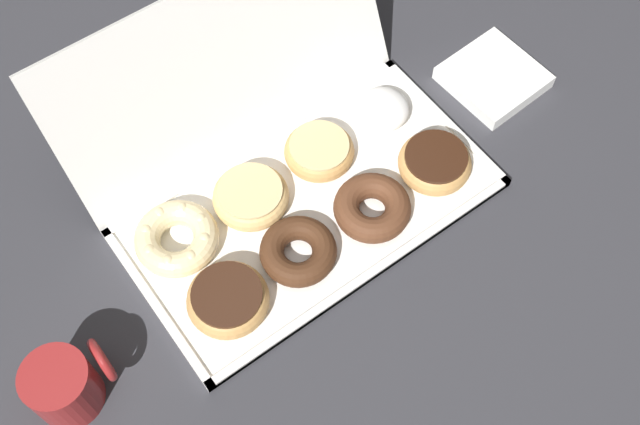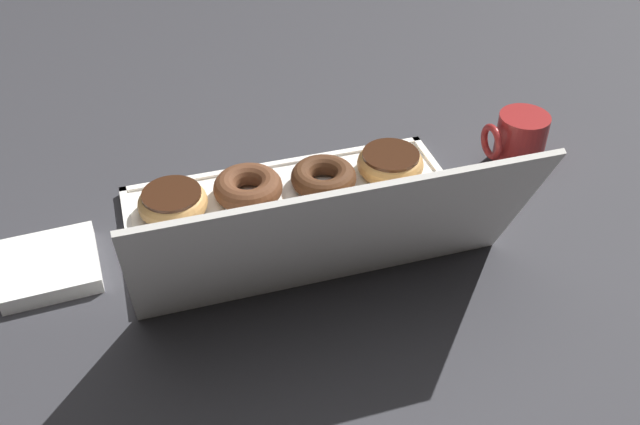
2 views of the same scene
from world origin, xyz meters
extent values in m
plane|color=#333338|center=(0.00, 0.00, 0.00)|extent=(3.00, 3.00, 0.00)
cube|color=white|center=(0.00, 0.00, 0.01)|extent=(0.54, 0.29, 0.01)
cube|color=white|center=(0.00, -0.14, 0.01)|extent=(0.54, 0.01, 0.01)
cube|color=white|center=(0.00, 0.14, 0.01)|extent=(0.54, 0.01, 0.01)
cube|color=white|center=(-0.26, 0.00, 0.01)|extent=(0.01, 0.29, 0.01)
cube|color=white|center=(0.26, 0.00, 0.01)|extent=(0.01, 0.29, 0.01)
cube|color=white|center=(0.00, 0.21, 0.13)|extent=(0.54, 0.12, 0.25)
torus|color=tan|center=(-0.18, -0.06, 0.03)|extent=(0.11, 0.11, 0.04)
cylinder|color=#381E11|center=(-0.18, -0.06, 0.05)|extent=(0.10, 0.10, 0.01)
torus|color=#472816|center=(-0.06, -0.06, 0.03)|extent=(0.11, 0.11, 0.04)
torus|color=#59331E|center=(0.07, -0.06, 0.03)|extent=(0.11, 0.11, 0.04)
torus|color=tan|center=(0.19, -0.06, 0.03)|extent=(0.11, 0.11, 0.04)
cylinder|color=#381E11|center=(0.19, -0.06, 0.05)|extent=(0.09, 0.09, 0.01)
torus|color=beige|center=(-0.19, 0.06, 0.03)|extent=(0.12, 0.12, 0.04)
sphere|color=beige|center=(-0.15, 0.06, 0.04)|extent=(0.02, 0.02, 0.02)
sphere|color=beige|center=(-0.16, 0.09, 0.04)|extent=(0.02, 0.02, 0.02)
sphere|color=beige|center=(-0.19, 0.10, 0.04)|extent=(0.02, 0.02, 0.02)
sphere|color=beige|center=(-0.22, 0.09, 0.04)|extent=(0.02, 0.02, 0.02)
sphere|color=beige|center=(-0.23, 0.06, 0.04)|extent=(0.02, 0.02, 0.02)
sphere|color=beige|center=(-0.22, 0.03, 0.04)|extent=(0.02, 0.02, 0.02)
sphere|color=beige|center=(-0.19, 0.02, 0.04)|extent=(0.02, 0.02, 0.02)
sphere|color=beige|center=(-0.16, 0.03, 0.04)|extent=(0.02, 0.02, 0.02)
torus|color=#E5B770|center=(-0.07, 0.06, 0.03)|extent=(0.11, 0.11, 0.04)
cylinder|color=#EACC8C|center=(-0.07, 0.06, 0.04)|extent=(0.10, 0.10, 0.01)
torus|color=tan|center=(0.06, 0.06, 0.03)|extent=(0.11, 0.11, 0.03)
cylinder|color=#EACC8C|center=(0.06, 0.06, 0.04)|extent=(0.09, 0.09, 0.01)
ellipsoid|color=white|center=(0.19, 0.06, 0.03)|extent=(0.08, 0.08, 0.04)
cylinder|color=maroon|center=(-0.42, -0.04, 0.05)|extent=(0.09, 0.09, 0.09)
cylinder|color=black|center=(-0.42, -0.04, 0.09)|extent=(0.08, 0.08, 0.01)
torus|color=maroon|center=(-0.36, -0.04, 0.05)|extent=(0.01, 0.06, 0.06)
cube|color=white|center=(0.38, 0.02, 0.01)|extent=(0.15, 0.15, 0.03)
camera|label=1|loc=(-0.33, -0.47, 1.03)|focal=44.29mm
camera|label=2|loc=(0.23, 0.88, 0.74)|focal=40.50mm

